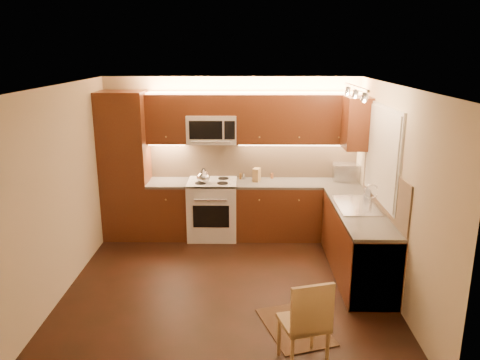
{
  "coord_description": "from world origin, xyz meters",
  "views": [
    {
      "loc": [
        0.23,
        -5.36,
        2.89
      ],
      "look_at": [
        0.15,
        0.55,
        1.25
      ],
      "focal_mm": 35.12,
      "sensor_mm": 36.0,
      "label": 1
    }
  ],
  "objects_px": {
    "stove": "(213,209)",
    "microwave": "(212,129)",
    "sink": "(357,200)",
    "toaster_oven": "(347,172)",
    "soap_bottle": "(367,191)",
    "dining_chair": "(303,321)",
    "knife_block": "(257,175)",
    "kettle": "(203,176)"
  },
  "relations": [
    {
      "from": "stove",
      "to": "knife_block",
      "type": "xyz_separation_m",
      "value": [
        0.69,
        0.07,
        0.54
      ]
    },
    {
      "from": "microwave",
      "to": "dining_chair",
      "type": "bearing_deg",
      "value": -72.06
    },
    {
      "from": "sink",
      "to": "dining_chair",
      "type": "distance_m",
      "value": 2.3
    },
    {
      "from": "kettle",
      "to": "dining_chair",
      "type": "distance_m",
      "value": 3.32
    },
    {
      "from": "sink",
      "to": "stove",
      "type": "bearing_deg",
      "value": 150.64
    },
    {
      "from": "stove",
      "to": "toaster_oven",
      "type": "xyz_separation_m",
      "value": [
        2.13,
        0.17,
        0.57
      ]
    },
    {
      "from": "kettle",
      "to": "dining_chair",
      "type": "height_order",
      "value": "kettle"
    },
    {
      "from": "knife_block",
      "to": "soap_bottle",
      "type": "bearing_deg",
      "value": -9.95
    },
    {
      "from": "stove",
      "to": "toaster_oven",
      "type": "height_order",
      "value": "toaster_oven"
    },
    {
      "from": "toaster_oven",
      "to": "soap_bottle",
      "type": "xyz_separation_m",
      "value": [
        0.1,
        -0.91,
        -0.04
      ]
    },
    {
      "from": "stove",
      "to": "microwave",
      "type": "height_order",
      "value": "microwave"
    },
    {
      "from": "kettle",
      "to": "soap_bottle",
      "type": "bearing_deg",
      "value": 5.9
    },
    {
      "from": "microwave",
      "to": "soap_bottle",
      "type": "xyz_separation_m",
      "value": [
        2.23,
        -0.87,
        -0.73
      ]
    },
    {
      "from": "microwave",
      "to": "kettle",
      "type": "bearing_deg",
      "value": -116.14
    },
    {
      "from": "microwave",
      "to": "knife_block",
      "type": "relative_size",
      "value": 3.66
    },
    {
      "from": "stove",
      "to": "dining_chair",
      "type": "xyz_separation_m",
      "value": [
        1.07,
        -3.17,
        -0.0
      ]
    },
    {
      "from": "stove",
      "to": "knife_block",
      "type": "bearing_deg",
      "value": 6.08
    },
    {
      "from": "soap_bottle",
      "to": "microwave",
      "type": "bearing_deg",
      "value": 165.92
    },
    {
      "from": "microwave",
      "to": "sink",
      "type": "bearing_deg",
      "value": -32.21
    },
    {
      "from": "knife_block",
      "to": "kettle",
      "type": "bearing_deg",
      "value": -148.63
    },
    {
      "from": "stove",
      "to": "kettle",
      "type": "height_order",
      "value": "kettle"
    },
    {
      "from": "stove",
      "to": "soap_bottle",
      "type": "relative_size",
      "value": 4.9
    },
    {
      "from": "soap_bottle",
      "to": "dining_chair",
      "type": "bearing_deg",
      "value": -108.14
    },
    {
      "from": "sink",
      "to": "knife_block",
      "type": "relative_size",
      "value": 4.14
    },
    {
      "from": "microwave",
      "to": "dining_chair",
      "type": "xyz_separation_m",
      "value": [
        1.07,
        -3.3,
        -1.26
      ]
    },
    {
      "from": "stove",
      "to": "sink",
      "type": "bearing_deg",
      "value": -29.36
    },
    {
      "from": "toaster_oven",
      "to": "soap_bottle",
      "type": "distance_m",
      "value": 0.91
    },
    {
      "from": "kettle",
      "to": "microwave",
      "type": "bearing_deg",
      "value": 84.43
    },
    {
      "from": "stove",
      "to": "microwave",
      "type": "relative_size",
      "value": 1.21
    },
    {
      "from": "stove",
      "to": "soap_bottle",
      "type": "xyz_separation_m",
      "value": [
        2.23,
        -0.74,
        0.53
      ]
    },
    {
      "from": "toaster_oven",
      "to": "knife_block",
      "type": "height_order",
      "value": "toaster_oven"
    },
    {
      "from": "stove",
      "to": "kettle",
      "type": "bearing_deg",
      "value": -136.01
    },
    {
      "from": "sink",
      "to": "soap_bottle",
      "type": "height_order",
      "value": "soap_bottle"
    },
    {
      "from": "knife_block",
      "to": "dining_chair",
      "type": "distance_m",
      "value": 3.31
    },
    {
      "from": "toaster_oven",
      "to": "dining_chair",
      "type": "height_order",
      "value": "toaster_oven"
    },
    {
      "from": "toaster_oven",
      "to": "soap_bottle",
      "type": "height_order",
      "value": "toaster_oven"
    },
    {
      "from": "microwave",
      "to": "dining_chair",
      "type": "distance_m",
      "value": 3.7
    },
    {
      "from": "microwave",
      "to": "knife_block",
      "type": "distance_m",
      "value": 1.0
    },
    {
      "from": "kettle",
      "to": "stove",
      "type": "bearing_deg",
      "value": 64.56
    },
    {
      "from": "toaster_oven",
      "to": "knife_block",
      "type": "relative_size",
      "value": 2.13
    },
    {
      "from": "toaster_oven",
      "to": "dining_chair",
      "type": "distance_m",
      "value": 3.55
    },
    {
      "from": "stove",
      "to": "toaster_oven",
      "type": "relative_size",
      "value": 2.08
    }
  ]
}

